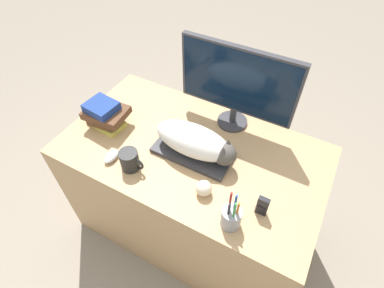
{
  "coord_description": "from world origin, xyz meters",
  "views": [
    {
      "loc": [
        0.48,
        -0.5,
        1.92
      ],
      "look_at": [
        0.01,
        0.36,
        0.84
      ],
      "focal_mm": 28.0,
      "sensor_mm": 36.0,
      "label": 1
    }
  ],
  "objects": [
    {
      "name": "baseball",
      "position": [
        0.17,
        0.18,
        0.81
      ],
      "size": [
        0.07,
        0.07,
        0.07
      ],
      "color": "beige",
      "rests_on": "desk"
    },
    {
      "name": "keyboard",
      "position": [
        0.02,
        0.36,
        0.79
      ],
      "size": [
        0.39,
        0.19,
        0.02
      ],
      "color": "#2D2D33",
      "rests_on": "desk"
    },
    {
      "name": "computer_mouse",
      "position": [
        -0.32,
        0.14,
        0.8
      ],
      "size": [
        0.05,
        0.09,
        0.03
      ],
      "color": "silver",
      "rests_on": "desk"
    },
    {
      "name": "pen_cup",
      "position": [
        0.34,
        0.09,
        0.83
      ],
      "size": [
        0.08,
        0.08,
        0.21
      ],
      "color": "#939399",
      "rests_on": "desk"
    },
    {
      "name": "cat",
      "position": [
        0.04,
        0.36,
        0.88
      ],
      "size": [
        0.42,
        0.17,
        0.15
      ],
      "color": "white",
      "rests_on": "keyboard"
    },
    {
      "name": "coffee_mug",
      "position": [
        -0.2,
        0.14,
        0.83
      ],
      "size": [
        0.13,
        0.09,
        0.1
      ],
      "color": "black",
      "rests_on": "desk"
    },
    {
      "name": "desk",
      "position": [
        0.0,
        0.38,
        0.39
      ],
      "size": [
        1.34,
        0.76,
        0.78
      ],
      "color": "tan",
      "rests_on": "ground_plane"
    },
    {
      "name": "book_stack",
      "position": [
        -0.49,
        0.32,
        0.85
      ],
      "size": [
        0.23,
        0.18,
        0.15
      ],
      "color": "#CCC14C",
      "rests_on": "desk"
    },
    {
      "name": "ground_plane",
      "position": [
        0.0,
        0.0,
        0.0
      ],
      "size": [
        12.0,
        12.0,
        0.0
      ],
      "primitive_type": "plane",
      "color": "gray"
    },
    {
      "name": "phone",
      "position": [
        0.43,
        0.2,
        0.83
      ],
      "size": [
        0.05,
        0.02,
        0.11
      ],
      "color": "black",
      "rests_on": "desk"
    },
    {
      "name": "monitor",
      "position": [
        0.1,
        0.66,
        1.04
      ],
      "size": [
        0.6,
        0.16,
        0.46
      ],
      "color": "#333338",
      "rests_on": "desk"
    }
  ]
}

